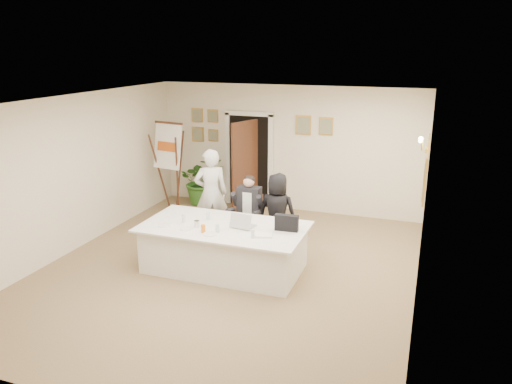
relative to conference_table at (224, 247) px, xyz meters
The scene contains 28 objects.
floor 0.40m from the conference_table, 12.19° to the right, with size 7.00×7.00×0.00m, color brown.
ceiling 2.41m from the conference_table, 12.19° to the right, with size 6.00×7.00×0.02m, color white.
wall_back 3.63m from the conference_table, 88.88° to the left, with size 6.00×0.10×2.80m, color white.
wall_front 3.66m from the conference_table, 88.89° to the right, with size 6.00×0.10×2.80m, color white.
wall_left 3.10m from the conference_table, behind, with size 0.10×7.00×2.80m, color white.
wall_right 3.23m from the conference_table, ahead, with size 0.10×7.00×2.80m, color white.
doorway 3.47m from the conference_table, 103.84° to the left, with size 1.14×0.86×2.20m.
pictures_back_wall 3.82m from the conference_table, 101.96° to the left, with size 3.40×0.06×0.80m, color #BD9140, non-canonical shape.
pictures_right_wall 3.53m from the conference_table, 21.31° to the left, with size 0.06×2.20×0.80m, color #BD9140, non-canonical shape.
wall_sconce 3.62m from the conference_table, 21.77° to the left, with size 0.20×0.30×0.24m, color gold, non-canonical shape.
conference_table is the anchor object (origin of this frame).
seated_man 1.19m from the conference_table, 89.97° to the left, with size 0.58×0.62×1.36m, color black, non-canonical shape.
flip_chart 3.40m from the conference_table, 133.16° to the left, with size 0.72×0.49×1.99m.
standing_man 1.63m from the conference_table, 122.17° to the left, with size 0.64×0.42×1.75m, color silver.
standing_woman 1.31m from the conference_table, 63.30° to the left, with size 0.70×0.46×1.44m, color black.
potted_palm 3.73m from the conference_table, 121.24° to the left, with size 1.01×0.88×1.13m, color #2F6622.
laptop 0.62m from the conference_table, 12.69° to the left, with size 0.37×0.38×0.28m, color #B7BABC, non-canonical shape.
laptop_bag 1.16m from the conference_table, ahead, with size 0.38×0.10×0.26m, color black.
paper_stack 0.87m from the conference_table, 15.94° to the right, with size 0.31×0.22×0.03m, color white.
plate_left 1.05m from the conference_table, 160.83° to the right, with size 0.21×0.21×0.01m, color white.
plate_mid 0.72m from the conference_table, 145.23° to the right, with size 0.21×0.21×0.01m, color white.
plate_near 0.58m from the conference_table, 95.95° to the right, with size 0.22×0.22×0.01m, color white.
glass_a 0.83m from the conference_table, behind, with size 0.07×0.07×0.14m, color silver.
glass_b 0.55m from the conference_table, 84.84° to the right, with size 0.06×0.06×0.14m, color silver.
glass_c 0.85m from the conference_table, 28.52° to the right, with size 0.06×0.06×0.14m, color silver.
glass_d 0.61m from the conference_table, 153.82° to the left, with size 0.06×0.06×0.14m, color silver.
oj_glass 0.62m from the conference_table, 115.01° to the right, with size 0.07×0.07×0.13m, color orange.
steel_jug 0.62m from the conference_table, 152.45° to the right, with size 0.09×0.09×0.11m, color silver.
Camera 1 is at (3.02, -7.04, 3.62)m, focal length 35.00 mm.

